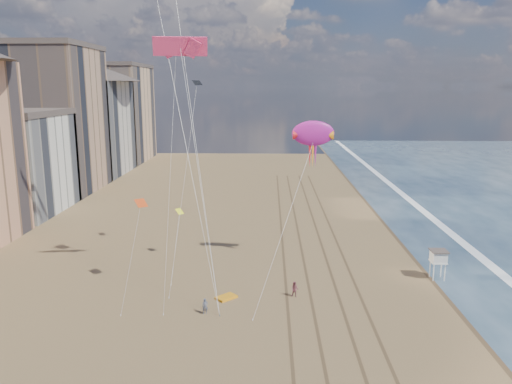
# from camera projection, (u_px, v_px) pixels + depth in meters

# --- Properties ---
(wet_sand) EXTENTS (260.00, 260.00, 0.00)m
(wet_sand) POSITION_uv_depth(u_px,v_px,m) (428.00, 239.00, 68.96)
(wet_sand) COLOR #42301E
(wet_sand) RESTS_ON ground
(foam) EXTENTS (260.00, 260.00, 0.00)m
(foam) POSITION_uv_depth(u_px,v_px,m) (459.00, 239.00, 68.84)
(foam) COLOR white
(foam) RESTS_ON ground
(tracks) EXTENTS (7.68, 120.00, 0.01)m
(tracks) POSITION_uv_depth(u_px,v_px,m) (315.00, 263.00, 59.61)
(tracks) COLOR brown
(tracks) RESTS_ON ground
(buildings) EXTENTS (34.72, 131.35, 29.00)m
(buildings) POSITION_uv_depth(u_px,v_px,m) (41.00, 126.00, 92.91)
(buildings) COLOR #C6B284
(buildings) RESTS_ON ground
(lifeguard_stand) EXTENTS (1.82, 1.82, 3.29)m
(lifeguard_stand) POSITION_uv_depth(u_px,v_px,m) (438.00, 257.00, 54.19)
(lifeguard_stand) COLOR silver
(lifeguard_stand) RESTS_ON ground
(grounded_kite) EXTENTS (2.32, 2.28, 0.23)m
(grounded_kite) POSITION_uv_depth(u_px,v_px,m) (226.00, 297.00, 49.64)
(grounded_kite) COLOR orange
(grounded_kite) RESTS_ON ground
(show_kite) EXTENTS (5.45, 7.63, 21.30)m
(show_kite) POSITION_uv_depth(u_px,v_px,m) (313.00, 134.00, 55.44)
(show_kite) COLOR #AE1A8D
(show_kite) RESTS_ON ground
(kite_flyer_a) EXTENTS (0.62, 0.48, 1.49)m
(kite_flyer_a) POSITION_uv_depth(u_px,v_px,m) (205.00, 306.00, 46.13)
(kite_flyer_a) COLOR #4F5566
(kite_flyer_a) RESTS_ON ground
(kite_flyer_b) EXTENTS (0.91, 0.80, 1.60)m
(kite_flyer_b) POSITION_uv_depth(u_px,v_px,m) (295.00, 289.00, 49.84)
(kite_flyer_b) COLOR #85444D
(kite_flyer_b) RESTS_ON ground
(small_kites) EXTENTS (6.41, 11.10, 19.28)m
(small_kites) POSITION_uv_depth(u_px,v_px,m) (173.00, 121.00, 51.97)
(small_kites) COLOR blue
(small_kites) RESTS_ON ground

